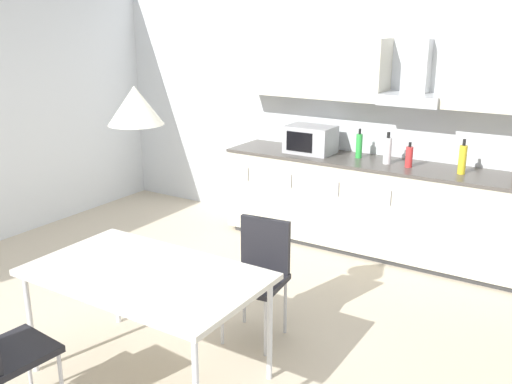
{
  "coord_description": "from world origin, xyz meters",
  "views": [
    {
      "loc": [
        2.48,
        -2.7,
        2.23
      ],
      "look_at": [
        0.31,
        0.73,
        1.0
      ],
      "focal_mm": 40.0,
      "sensor_mm": 36.0,
      "label": 1
    }
  ],
  "objects_px": {
    "bottle_red": "(409,157)",
    "pendant_lamp": "(135,105)",
    "dining_table": "(146,278)",
    "chair_far_right": "(259,267)",
    "bottle_white": "(387,150)",
    "bottle_yellow": "(462,159)",
    "microwave": "(310,139)",
    "bottle_green": "(359,145)"
  },
  "relations": [
    {
      "from": "pendant_lamp",
      "to": "bottle_red",
      "type": "bearing_deg",
      "value": 74.6
    },
    {
      "from": "bottle_white",
      "to": "bottle_yellow",
      "type": "relative_size",
      "value": 0.96
    },
    {
      "from": "bottle_red",
      "to": "bottle_yellow",
      "type": "height_order",
      "value": "bottle_yellow"
    },
    {
      "from": "bottle_yellow",
      "to": "chair_far_right",
      "type": "height_order",
      "value": "bottle_yellow"
    },
    {
      "from": "pendant_lamp",
      "to": "chair_far_right",
      "type": "bearing_deg",
      "value": 68.43
    },
    {
      "from": "microwave",
      "to": "chair_far_right",
      "type": "xyz_separation_m",
      "value": [
        0.61,
        -1.98,
        -0.52
      ]
    },
    {
      "from": "bottle_white",
      "to": "pendant_lamp",
      "type": "height_order",
      "value": "pendant_lamp"
    },
    {
      "from": "chair_far_right",
      "to": "microwave",
      "type": "bearing_deg",
      "value": 107.22
    },
    {
      "from": "bottle_yellow",
      "to": "bottle_green",
      "type": "bearing_deg",
      "value": 174.98
    },
    {
      "from": "bottle_red",
      "to": "pendant_lamp",
      "type": "relative_size",
      "value": 0.73
    },
    {
      "from": "microwave",
      "to": "bottle_yellow",
      "type": "bearing_deg",
      "value": -1.24
    },
    {
      "from": "dining_table",
      "to": "chair_far_right",
      "type": "bearing_deg",
      "value": 68.43
    },
    {
      "from": "chair_far_right",
      "to": "bottle_white",
      "type": "bearing_deg",
      "value": 83.68
    },
    {
      "from": "microwave",
      "to": "bottle_green",
      "type": "relative_size",
      "value": 1.65
    },
    {
      "from": "bottle_green",
      "to": "bottle_yellow",
      "type": "relative_size",
      "value": 0.93
    },
    {
      "from": "bottle_green",
      "to": "chair_far_right",
      "type": "bearing_deg",
      "value": -87.1
    },
    {
      "from": "bottle_yellow",
      "to": "chair_far_right",
      "type": "xyz_separation_m",
      "value": [
        -0.91,
        -1.94,
        -0.51
      ]
    },
    {
      "from": "bottle_green",
      "to": "chair_far_right",
      "type": "relative_size",
      "value": 0.34
    },
    {
      "from": "bottle_white",
      "to": "pendant_lamp",
      "type": "xyz_separation_m",
      "value": [
        -0.54,
        -2.77,
        0.72
      ]
    },
    {
      "from": "bottle_white",
      "to": "chair_far_right",
      "type": "xyz_separation_m",
      "value": [
        -0.22,
        -1.95,
        -0.51
      ]
    },
    {
      "from": "dining_table",
      "to": "chair_far_right",
      "type": "relative_size",
      "value": 1.69
    },
    {
      "from": "microwave",
      "to": "bottle_red",
      "type": "xyz_separation_m",
      "value": [
        1.05,
        -0.04,
        -0.04
      ]
    },
    {
      "from": "microwave",
      "to": "dining_table",
      "type": "distance_m",
      "value": 2.83
    },
    {
      "from": "dining_table",
      "to": "pendant_lamp",
      "type": "height_order",
      "value": "pendant_lamp"
    },
    {
      "from": "bottle_yellow",
      "to": "bottle_red",
      "type": "bearing_deg",
      "value": -178.7
    },
    {
      "from": "microwave",
      "to": "bottle_red",
      "type": "height_order",
      "value": "microwave"
    },
    {
      "from": "bottle_green",
      "to": "microwave",
      "type": "bearing_deg",
      "value": -173.74
    },
    {
      "from": "bottle_yellow",
      "to": "bottle_white",
      "type": "bearing_deg",
      "value": 179.14
    },
    {
      "from": "pendant_lamp",
      "to": "microwave",
      "type": "bearing_deg",
      "value": 95.93
    },
    {
      "from": "microwave",
      "to": "bottle_white",
      "type": "xyz_separation_m",
      "value": [
        0.83,
        -0.02,
        -0.01
      ]
    },
    {
      "from": "bottle_green",
      "to": "dining_table",
      "type": "relative_size",
      "value": 0.2
    },
    {
      "from": "bottle_green",
      "to": "chair_far_right",
      "type": "height_order",
      "value": "bottle_green"
    },
    {
      "from": "dining_table",
      "to": "pendant_lamp",
      "type": "distance_m",
      "value": 1.07
    },
    {
      "from": "microwave",
      "to": "bottle_yellow",
      "type": "height_order",
      "value": "bottle_yellow"
    },
    {
      "from": "microwave",
      "to": "bottle_green",
      "type": "height_order",
      "value": "bottle_green"
    },
    {
      "from": "dining_table",
      "to": "chair_far_right",
      "type": "height_order",
      "value": "chair_far_right"
    },
    {
      "from": "bottle_red",
      "to": "bottle_yellow",
      "type": "xyz_separation_m",
      "value": [
        0.47,
        0.01,
        0.03
      ]
    },
    {
      "from": "microwave",
      "to": "bottle_white",
      "type": "bearing_deg",
      "value": -1.57
    },
    {
      "from": "bottle_red",
      "to": "pendant_lamp",
      "type": "bearing_deg",
      "value": -105.4
    },
    {
      "from": "bottle_red",
      "to": "dining_table",
      "type": "distance_m",
      "value": 2.87
    },
    {
      "from": "microwave",
      "to": "pendant_lamp",
      "type": "height_order",
      "value": "pendant_lamp"
    },
    {
      "from": "bottle_white",
      "to": "pendant_lamp",
      "type": "bearing_deg",
      "value": -101.01
    }
  ]
}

